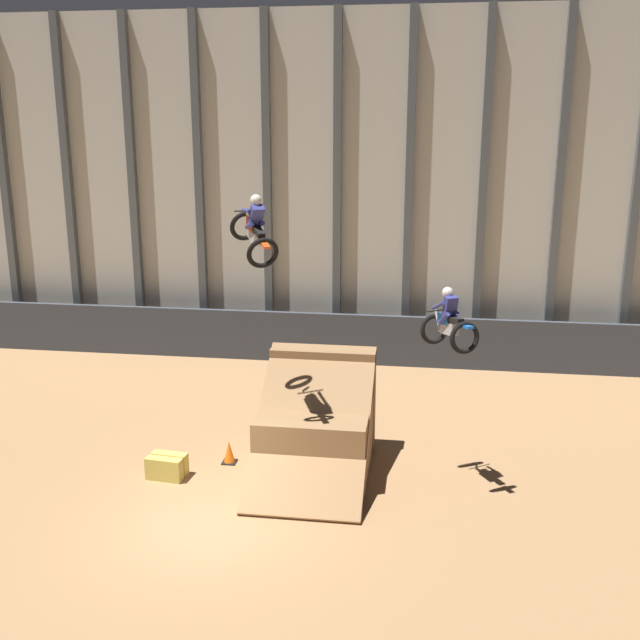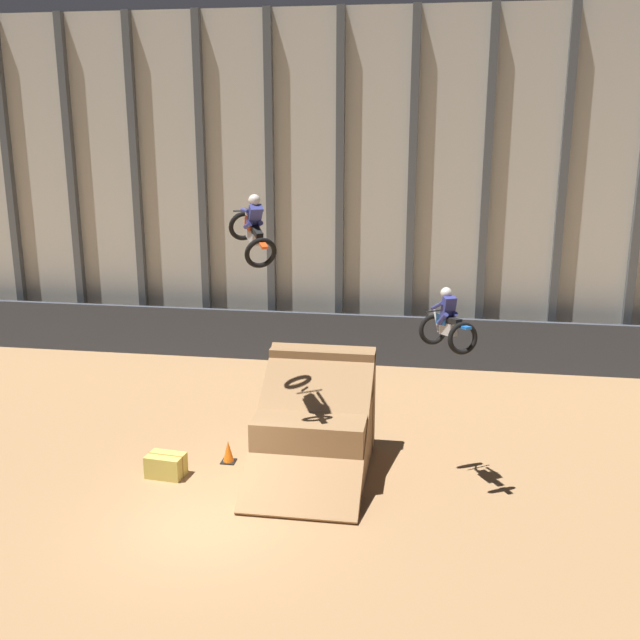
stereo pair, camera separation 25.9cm
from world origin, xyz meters
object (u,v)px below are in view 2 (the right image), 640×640
object	(u,v)px
dirt_ramp	(316,427)
rider_bike_left_air	(253,230)
rider_bike_right_air	(447,324)
traffic_cone_near_ramp	(228,452)
hay_bale_trackside	(166,465)

from	to	relation	value
dirt_ramp	rider_bike_left_air	bearing A→B (deg)	-142.05
rider_bike_right_air	traffic_cone_near_ramp	bearing A→B (deg)	148.30
dirt_ramp	rider_bike_right_air	bearing A→B (deg)	-11.18
rider_bike_left_air	hay_bale_trackside	distance (m)	6.25
rider_bike_left_air	traffic_cone_near_ramp	bearing A→B (deg)	113.55
rider_bike_left_air	hay_bale_trackside	xyz separation A→B (m)	(-2.27, -0.28, -5.82)
rider_bike_left_air	dirt_ramp	bearing A→B (deg)	7.89
dirt_ramp	rider_bike_right_air	size ratio (longest dim) A/B	2.44
dirt_ramp	rider_bike_right_air	distance (m)	4.39
dirt_ramp	traffic_cone_near_ramp	size ratio (longest dim) A/B	7.34
traffic_cone_near_ramp	hay_bale_trackside	bearing A→B (deg)	-142.79
dirt_ramp	traffic_cone_near_ramp	world-z (taller)	dirt_ramp
dirt_ramp	hay_bale_trackside	bearing A→B (deg)	-160.16
rider_bike_left_air	traffic_cone_near_ramp	distance (m)	5.94
rider_bike_right_air	traffic_cone_near_ramp	size ratio (longest dim) A/B	3.01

